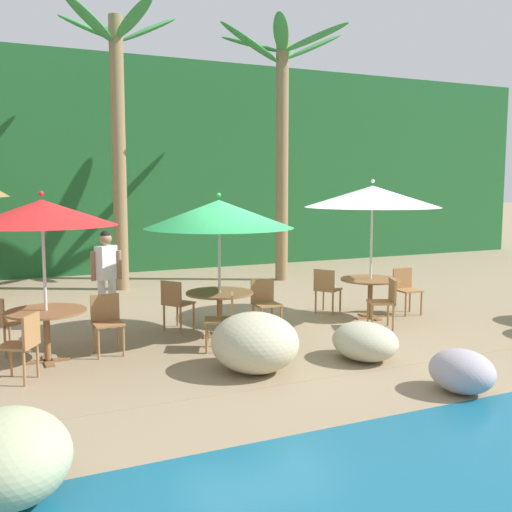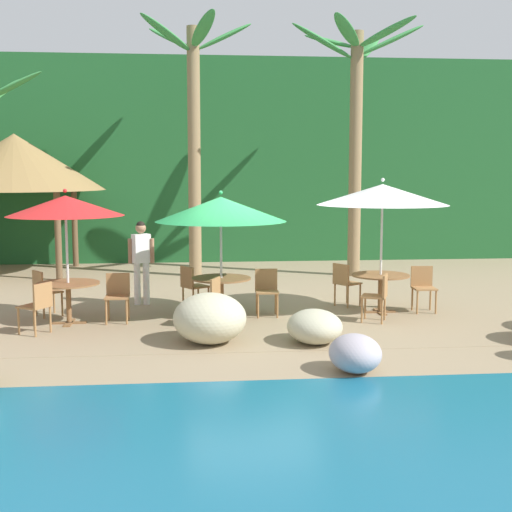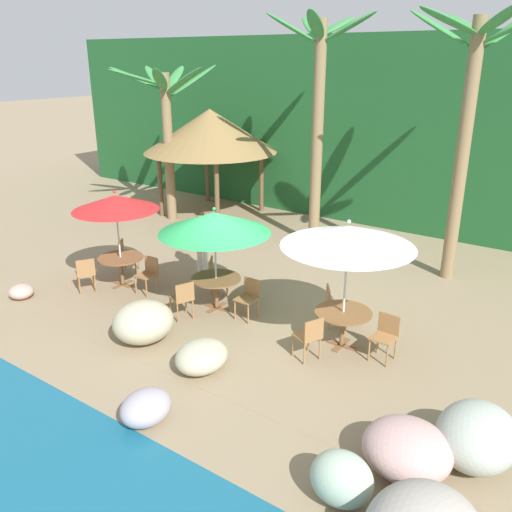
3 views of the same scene
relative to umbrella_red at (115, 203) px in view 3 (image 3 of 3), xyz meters
name	(u,v)px [view 3 (image 3 of 3)]	position (x,y,z in m)	size (l,w,h in m)	color
ground_plane	(239,315)	(3.33, 0.33, -2.10)	(120.00, 120.00, 0.00)	#937F60
terrace_deck	(239,315)	(3.33, 0.33, -2.09)	(18.00, 5.20, 0.01)	#937F60
foliage_backdrop	(402,132)	(3.33, 9.33, 0.90)	(28.00, 2.40, 6.00)	#1E5628
rock_seawall	(167,369)	(4.02, -2.59, -1.71)	(16.81, 3.62, 0.94)	#AAA1AC
umbrella_red	(115,203)	(0.00, 0.00, 0.00)	(2.03, 2.03, 2.39)	silver
dining_table_red	(121,262)	(0.00, 0.00, -1.48)	(1.10, 1.10, 0.74)	brown
chair_red_seaward	(149,272)	(0.85, 0.09, -1.58)	(0.42, 0.43, 0.87)	#9E7042
chair_red_inland	(126,254)	(-0.56, 0.65, -1.58)	(0.59, 0.59, 0.87)	#9E7042
chair_red_left	(86,272)	(-0.36, -0.77, -1.58)	(0.58, 0.58, 0.87)	#9E7042
umbrella_green	(214,223)	(2.72, 0.32, -0.09)	(2.41, 2.41, 2.34)	silver
dining_table_green	(216,283)	(2.72, 0.32, -1.48)	(1.10, 1.10, 0.74)	brown
chair_green_seaward	(249,296)	(3.58, 0.39, -1.58)	(0.43, 0.44, 0.87)	#9E7042
chair_green_inland	(216,273)	(2.18, 0.98, -1.58)	(0.59, 0.59, 0.87)	#9E7042
chair_green_left	(183,297)	(2.48, -0.50, -1.58)	(0.56, 0.55, 0.87)	#9E7042
umbrella_white	(348,236)	(5.77, 0.42, 0.16)	(2.48, 2.48, 2.57)	silver
dining_table_white	(343,318)	(5.77, 0.42, -1.48)	(1.10, 1.10, 0.74)	brown
chair_white_seaward	(386,334)	(6.62, 0.47, -1.58)	(0.44, 0.45, 0.87)	#9E7042
chair_white_inland	(333,303)	(5.22, 1.08, -1.58)	(0.59, 0.59, 0.87)	#9E7042
chair_white_left	(310,335)	(5.51, -0.39, -1.58)	(0.56, 0.56, 0.87)	#9E7042
palm_tree_nearest	(166,112)	(-3.09, 4.98, 1.51)	(3.57, 3.59, 5.10)	olive
palm_tree_second	(319,102)	(2.28, 5.49, 2.04)	(2.88, 3.05, 6.44)	olive
palm_tree_third	(469,104)	(6.38, 5.16, 2.19)	(3.37, 3.07, 6.40)	olive
palapa_hut	(210,131)	(-2.35, 6.33, 0.82)	(4.61, 4.61, 3.65)	brown
waiter_in_white	(202,239)	(1.17, 1.66, -1.11)	(0.52, 0.35, 1.70)	white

